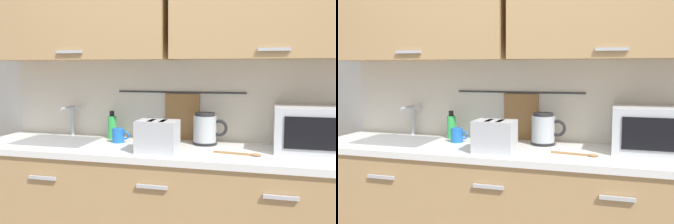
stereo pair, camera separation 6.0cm
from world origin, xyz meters
The scene contains 10 objects.
counter_unit centered at (-0.01, 0.30, 0.46)m, with size 2.53×0.64×0.90m.
back_wall_assembly centered at (0.00, 0.53, 1.52)m, with size 3.70×0.41×2.50m.
sink_faucet centered at (-0.78, 0.53, 1.04)m, with size 0.09×0.17×0.22m.
microwave centered at (0.88, 0.41, 1.04)m, with size 0.46×0.35×0.27m.
electric_kettle centered at (0.23, 0.45, 1.00)m, with size 0.23×0.16×0.21m.
dish_soap_bottle centered at (-0.45, 0.49, 0.99)m, with size 0.06×0.06×0.20m.
mug_near_sink centered at (-0.35, 0.37, 0.95)m, with size 0.12×0.08×0.09m.
mixing_bowl centered at (-0.10, 0.45, 0.94)m, with size 0.21×0.21×0.08m.
toaster centered at (-0.01, 0.15, 1.00)m, with size 0.26×0.17×0.19m.
wooden_spoon centered at (0.48, 0.20, 0.91)m, with size 0.28×0.06×0.01m.
Camera 1 is at (0.59, -1.93, 1.39)m, focal length 39.80 mm.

